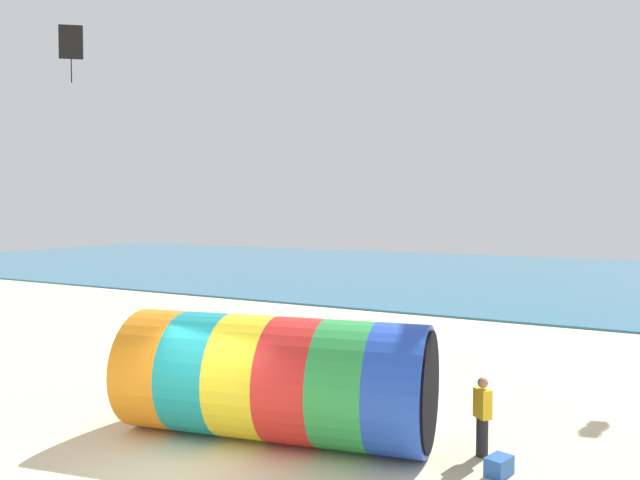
# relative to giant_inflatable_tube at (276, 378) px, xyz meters

# --- Properties ---
(ground_plane) EXTENTS (120.00, 120.00, 0.00)m
(ground_plane) POSITION_rel_giant_inflatable_tube_xyz_m (-0.77, -2.33, -1.32)
(ground_plane) COLOR beige
(sea) EXTENTS (120.00, 40.00, 0.10)m
(sea) POSITION_rel_giant_inflatable_tube_xyz_m (-0.77, 36.60, -1.27)
(sea) COLOR teal
(sea) RESTS_ON ground
(giant_inflatable_tube) EXTENTS (7.04, 3.89, 2.65)m
(giant_inflatable_tube) POSITION_rel_giant_inflatable_tube_xyz_m (0.00, 0.00, 0.00)
(giant_inflatable_tube) COLOR orange
(giant_inflatable_tube) RESTS_ON ground
(kite_handler) EXTENTS (0.42, 0.40, 1.60)m
(kite_handler) POSITION_rel_giant_inflatable_tube_xyz_m (4.15, 1.19, -0.51)
(kite_handler) COLOR black
(kite_handler) RESTS_ON ground
(kite_black_diamond) EXTENTS (0.54, 0.45, 1.62)m
(kite_black_diamond) POSITION_rel_giant_inflatable_tube_xyz_m (-7.59, 1.06, 8.35)
(kite_black_diamond) COLOR black
(cooler_box) EXTENTS (0.48, 0.60, 0.36)m
(cooler_box) POSITION_rel_giant_inflatable_tube_xyz_m (4.66, 0.43, -1.14)
(cooler_box) COLOR #2659B2
(cooler_box) RESTS_ON ground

